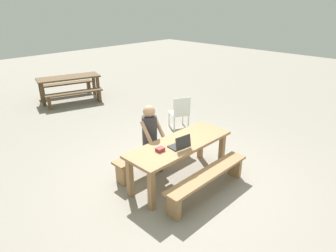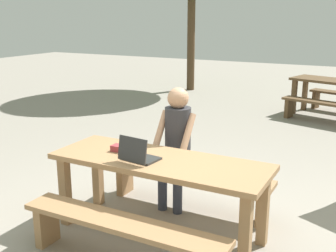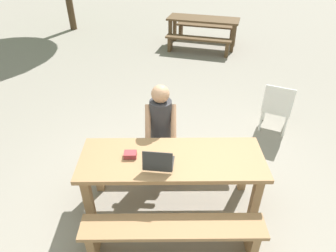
% 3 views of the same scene
% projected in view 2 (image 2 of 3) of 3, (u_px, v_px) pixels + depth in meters
% --- Properties ---
extents(ground_plane, '(30.00, 30.00, 0.00)m').
position_uv_depth(ground_plane, '(160.00, 233.00, 4.04)').
color(ground_plane, gray).
extents(picnic_table_front, '(2.04, 0.73, 0.75)m').
position_uv_depth(picnic_table_front, '(159.00, 171.00, 3.88)').
color(picnic_table_front, '#9E754C').
rests_on(picnic_table_front, ground).
extents(bench_near, '(1.84, 0.30, 0.43)m').
position_uv_depth(bench_near, '(122.00, 232.00, 3.41)').
color(bench_near, '#9E754C').
rests_on(bench_near, ground).
extents(bench_far, '(1.84, 0.30, 0.43)m').
position_uv_depth(bench_far, '(188.00, 179.00, 4.51)').
color(bench_far, '#9E754C').
rests_on(bench_far, ground).
extents(laptop, '(0.34, 0.30, 0.24)m').
position_uv_depth(laptop, '(138.00, 155.00, 3.78)').
color(laptop, '#2D2D2D').
rests_on(laptop, picnic_table_front).
extents(small_pouch, '(0.14, 0.10, 0.06)m').
position_uv_depth(small_pouch, '(119.00, 148.00, 4.07)').
color(small_pouch, '#993338').
rests_on(small_pouch, picnic_table_front).
extents(person_seated, '(0.39, 0.40, 1.31)m').
position_uv_depth(person_seated, '(176.00, 140.00, 4.43)').
color(person_seated, '#333847').
rests_on(person_seated, ground).
extents(bench_mid_south, '(1.74, 0.77, 0.43)m').
position_uv_depth(bench_mid_south, '(326.00, 107.00, 8.01)').
color(bench_mid_south, brown).
rests_on(bench_mid_south, ground).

